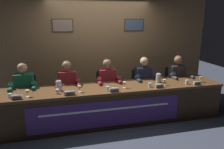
{
  "coord_description": "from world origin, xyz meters",
  "views": [
    {
      "loc": [
        -0.96,
        -3.92,
        2.06
      ],
      "look_at": [
        0.0,
        0.0,
        1.0
      ],
      "focal_mm": 33.67,
      "sensor_mm": 36.0,
      "label": 1
    }
  ],
  "objects": [
    {
      "name": "chair_center",
      "position": [
        0.0,
        0.59,
        0.44
      ],
      "size": [
        0.44,
        0.44,
        0.91
      ],
      "color": "black",
      "rests_on": "ground_plane"
    },
    {
      "name": "water_pitcher_right_side",
      "position": [
        1.04,
        0.05,
        0.84
      ],
      "size": [
        0.15,
        0.1,
        0.21
      ],
      "color": "silver",
      "rests_on": "conference_table"
    },
    {
      "name": "nameplate_far_right",
      "position": [
        1.74,
        -0.3,
        0.79
      ],
      "size": [
        0.16,
        0.06,
        0.08
      ],
      "color": "white",
      "rests_on": "conference_table"
    },
    {
      "name": "panelist_center",
      "position": [
        0.0,
        0.39,
        0.72
      ],
      "size": [
        0.51,
        0.48,
        1.24
      ],
      "color": "black",
      "rests_on": "ground_plane"
    },
    {
      "name": "juice_glass_left",
      "position": [
        -0.67,
        -0.18,
        0.83
      ],
      "size": [
        0.06,
        0.06,
        0.12
      ],
      "color": "white",
      "rests_on": "conference_table"
    },
    {
      "name": "chair_left",
      "position": [
        -0.86,
        0.59,
        0.44
      ],
      "size": [
        0.44,
        0.44,
        0.91
      ],
      "color": "black",
      "rests_on": "ground_plane"
    },
    {
      "name": "conference_table",
      "position": [
        -0.01,
        -0.12,
        0.53
      ],
      "size": [
        4.61,
        0.81,
        0.75
      ],
      "color": "brown",
      "rests_on": "ground_plane"
    },
    {
      "name": "nameplate_far_left",
      "position": [
        -1.74,
        -0.3,
        0.79
      ],
      "size": [
        0.17,
        0.06,
        0.08
      ],
      "color": "white",
      "rests_on": "conference_table"
    },
    {
      "name": "juice_glass_far_right",
      "position": [
        1.93,
        -0.14,
        0.83
      ],
      "size": [
        0.06,
        0.06,
        0.12
      ],
      "color": "white",
      "rests_on": "conference_table"
    },
    {
      "name": "panelist_far_right",
      "position": [
        1.72,
        0.39,
        0.72
      ],
      "size": [
        0.51,
        0.48,
        1.24
      ],
      "color": "black",
      "rests_on": "ground_plane"
    },
    {
      "name": "nameplate_left",
      "position": [
        -0.85,
        -0.3,
        0.79
      ],
      "size": [
        0.2,
        0.06,
        0.08
      ],
      "color": "white",
      "rests_on": "conference_table"
    },
    {
      "name": "juice_glass_far_left",
      "position": [
        -1.57,
        -0.21,
        0.83
      ],
      "size": [
        0.06,
        0.06,
        0.12
      ],
      "color": "white",
      "rests_on": "conference_table"
    },
    {
      "name": "juice_glass_center",
      "position": [
        0.22,
        -0.14,
        0.83
      ],
      "size": [
        0.06,
        0.06,
        0.12
      ],
      "color": "white",
      "rests_on": "conference_table"
    },
    {
      "name": "ground_plane",
      "position": [
        0.0,
        0.0,
        0.0
      ],
      "size": [
        12.0,
        12.0,
        0.0
      ],
      "primitive_type": "plane",
      "color": "#383D4C"
    },
    {
      "name": "chair_far_left",
      "position": [
        -1.72,
        0.59,
        0.44
      ],
      "size": [
        0.44,
        0.44,
        0.91
      ],
      "color": "black",
      "rests_on": "ground_plane"
    },
    {
      "name": "nameplate_center",
      "position": [
        -0.04,
        -0.32,
        0.79
      ],
      "size": [
        0.18,
        0.06,
        0.08
      ],
      "color": "white",
      "rests_on": "conference_table"
    },
    {
      "name": "water_cup_left",
      "position": [
        -1.07,
        -0.17,
        0.79
      ],
      "size": [
        0.06,
        0.06,
        0.08
      ],
      "color": "silver",
      "rests_on": "conference_table"
    },
    {
      "name": "wall_back_panelled",
      "position": [
        0.0,
        1.33,
        1.3
      ],
      "size": [
        5.81,
        0.14,
        2.6
      ],
      "color": "#937047",
      "rests_on": "ground_plane"
    },
    {
      "name": "panelist_left",
      "position": [
        -0.86,
        0.39,
        0.72
      ],
      "size": [
        0.51,
        0.48,
        1.24
      ],
      "color": "black",
      "rests_on": "ground_plane"
    },
    {
      "name": "nameplate_right",
      "position": [
        0.9,
        -0.29,
        0.79
      ],
      "size": [
        0.17,
        0.06,
        0.08
      ],
      "color": "white",
      "rests_on": "conference_table"
    },
    {
      "name": "water_cup_center",
      "position": [
        -0.14,
        -0.23,
        0.79
      ],
      "size": [
        0.06,
        0.06,
        0.08
      ],
      "color": "silver",
      "rests_on": "conference_table"
    },
    {
      "name": "water_cup_right",
      "position": [
        0.73,
        -0.21,
        0.79
      ],
      "size": [
        0.06,
        0.06,
        0.08
      ],
      "color": "silver",
      "rests_on": "conference_table"
    },
    {
      "name": "chair_right",
      "position": [
        0.86,
        0.59,
        0.44
      ],
      "size": [
        0.44,
        0.44,
        0.91
      ],
      "color": "black",
      "rests_on": "ground_plane"
    },
    {
      "name": "chair_far_right",
      "position": [
        1.72,
        0.59,
        0.44
      ],
      "size": [
        0.44,
        0.44,
        0.91
      ],
      "color": "black",
      "rests_on": "ground_plane"
    },
    {
      "name": "water_cup_far_left",
      "position": [
        -1.85,
        -0.21,
        0.79
      ],
      "size": [
        0.06,
        0.06,
        0.08
      ],
      "color": "silver",
      "rests_on": "conference_table"
    },
    {
      "name": "water_cup_far_right",
      "position": [
        1.57,
        -0.2,
        0.79
      ],
      "size": [
        0.06,
        0.06,
        0.08
      ],
      "color": "silver",
      "rests_on": "conference_table"
    },
    {
      "name": "panelist_far_left",
      "position": [
        -1.72,
        0.39,
        0.72
      ],
      "size": [
        0.51,
        0.48,
        1.24
      ],
      "color": "black",
      "rests_on": "ground_plane"
    },
    {
      "name": "water_pitcher_left_side",
      "position": [
        -1.04,
        0.0,
        0.84
      ],
      "size": [
        0.15,
        0.1,
        0.21
      ],
      "color": "silver",
      "rests_on": "conference_table"
    },
    {
      "name": "juice_glass_right",
      "position": [
        1.06,
        -0.17,
        0.83
      ],
      "size": [
        0.06,
        0.06,
        0.12
      ],
      "color": "white",
      "rests_on": "conference_table"
    },
    {
      "name": "panelist_right",
      "position": [
        0.86,
        0.39,
        0.72
      ],
      "size": [
        0.51,
        0.48,
        1.24
      ],
      "color": "black",
      "rests_on": "ground_plane"
    }
  ]
}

